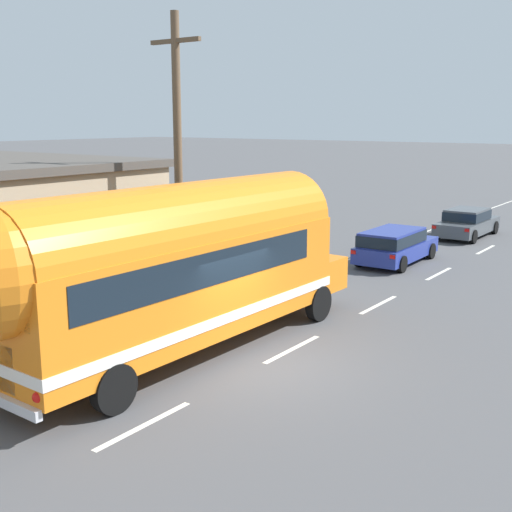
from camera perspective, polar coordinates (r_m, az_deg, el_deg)
name	(u,v)px	position (r m, az deg, el deg)	size (l,w,h in m)	color
ground_plane	(260,366)	(15.24, 0.36, -9.55)	(300.00, 300.00, 0.00)	#4C4C4F
lane_markings	(387,258)	(27.31, 11.38, -0.16)	(4.00, 80.00, 0.01)	silver
utility_pole	(178,159)	(19.20, -6.81, 8.35)	(1.80, 0.24, 8.50)	brown
painted_bus	(169,264)	(15.13, -7.58, -0.69)	(2.77, 11.99, 4.12)	orange
car_lead	(394,244)	(26.14, 11.96, 1.03)	(1.98, 4.47, 1.37)	navy
car_second	(467,222)	(33.12, 17.92, 2.86)	(1.92, 4.67, 1.37)	#474C51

